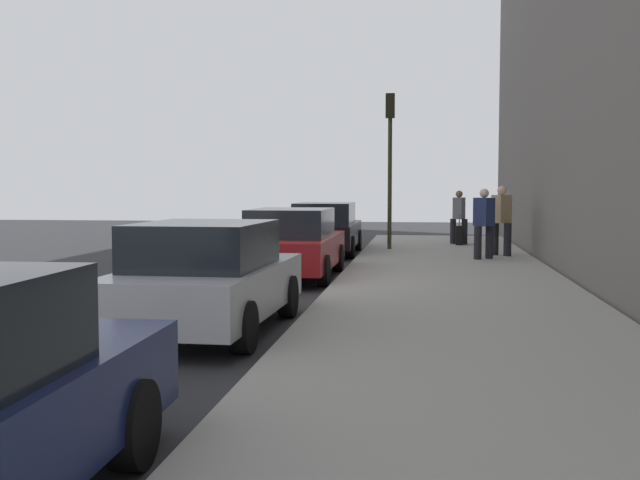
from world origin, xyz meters
TOP-DOWN VIEW (x-y plane):
  - ground_plane at (0.00, 0.00)m, footprint 56.00×56.00m
  - sidewalk at (0.00, -3.30)m, footprint 28.00×4.60m
  - lane_stripe_centre at (0.00, 3.20)m, footprint 28.00×0.14m
  - parked_car_silver at (-5.30, 0.19)m, footprint 4.30×1.99m
  - parked_car_red at (1.04, 0.07)m, footprint 4.51×1.92m
  - parked_car_black at (7.06, 0.11)m, footprint 4.54×1.94m
  - pedestrian_navy_coat at (4.56, -4.25)m, footprint 0.57×0.54m
  - pedestrian_grey_coat at (9.70, -3.86)m, footprint 0.53×0.54m
  - pedestrian_tan_coat at (5.62, -4.79)m, footprint 0.58×0.57m
  - traffic_light_pole at (7.45, -1.75)m, footprint 0.35×0.26m
  - rolling_suitcase at (9.28, -3.86)m, footprint 0.34×0.22m

SIDE VIEW (x-z plane):
  - ground_plane at x=0.00m, z-range 0.00..0.00m
  - lane_stripe_centre at x=0.00m, z-range 0.00..0.01m
  - sidewalk at x=0.00m, z-range 0.00..0.15m
  - rolling_suitcase at x=9.28m, z-range -0.03..0.93m
  - parked_car_silver at x=-5.30m, z-range 0.00..1.51m
  - parked_car_red at x=1.04m, z-range 0.00..1.51m
  - parked_car_black at x=7.06m, z-range 0.00..1.51m
  - pedestrian_grey_coat at x=9.70m, z-range 0.21..1.91m
  - pedestrian_navy_coat at x=4.56m, z-range 0.21..1.99m
  - pedestrian_tan_coat at x=5.62m, z-range 0.21..2.06m
  - traffic_light_pole at x=7.45m, z-range 0.94..5.46m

